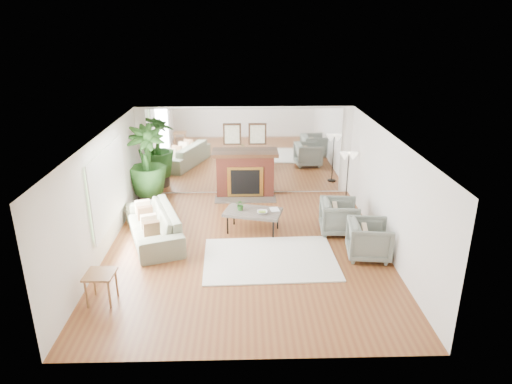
{
  "coord_description": "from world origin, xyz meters",
  "views": [
    {
      "loc": [
        -0.04,
        -8.92,
        4.65
      ],
      "look_at": [
        0.23,
        0.6,
        1.1
      ],
      "focal_mm": 32.0,
      "sensor_mm": 36.0,
      "label": 1
    }
  ],
  "objects_px": {
    "coffee_table": "(253,213)",
    "potted_ficus": "(147,163)",
    "armchair_back": "(339,217)",
    "armchair_front": "(369,240)",
    "floor_lamp": "(349,161)",
    "sofa": "(153,224)",
    "side_table": "(100,278)",
    "fireplace": "(245,174)"
  },
  "relations": [
    {
      "from": "armchair_back",
      "to": "armchair_front",
      "type": "relative_size",
      "value": 0.99
    },
    {
      "from": "sofa",
      "to": "potted_ficus",
      "type": "relative_size",
      "value": 1.14
    },
    {
      "from": "armchair_front",
      "to": "potted_ficus",
      "type": "xyz_separation_m",
      "value": [
        -5.16,
        3.13,
        0.75
      ]
    },
    {
      "from": "fireplace",
      "to": "armchair_back",
      "type": "relative_size",
      "value": 2.35
    },
    {
      "from": "side_table",
      "to": "floor_lamp",
      "type": "bearing_deg",
      "value": 39.76
    },
    {
      "from": "fireplace",
      "to": "armchair_front",
      "type": "height_order",
      "value": "fireplace"
    },
    {
      "from": "fireplace",
      "to": "armchair_front",
      "type": "xyz_separation_m",
      "value": [
        2.56,
        -3.7,
        -0.26
      ]
    },
    {
      "from": "coffee_table",
      "to": "armchair_front",
      "type": "distance_m",
      "value": 2.74
    },
    {
      "from": "potted_ficus",
      "to": "armchair_back",
      "type": "bearing_deg",
      "value": -21.81
    },
    {
      "from": "coffee_table",
      "to": "floor_lamp",
      "type": "bearing_deg",
      "value": 31.42
    },
    {
      "from": "armchair_front",
      "to": "floor_lamp",
      "type": "relative_size",
      "value": 0.59
    },
    {
      "from": "coffee_table",
      "to": "sofa",
      "type": "bearing_deg",
      "value": -171.56
    },
    {
      "from": "fireplace",
      "to": "coffee_table",
      "type": "relative_size",
      "value": 1.41
    },
    {
      "from": "fireplace",
      "to": "sofa",
      "type": "xyz_separation_m",
      "value": [
        -2.11,
        -2.71,
        -0.3
      ]
    },
    {
      "from": "side_table",
      "to": "potted_ficus",
      "type": "relative_size",
      "value": 0.26
    },
    {
      "from": "floor_lamp",
      "to": "side_table",
      "type": "bearing_deg",
      "value": -140.24
    },
    {
      "from": "coffee_table",
      "to": "potted_ficus",
      "type": "height_order",
      "value": "potted_ficus"
    },
    {
      "from": "armchair_back",
      "to": "side_table",
      "type": "bearing_deg",
      "value": 124.6
    },
    {
      "from": "sofa",
      "to": "potted_ficus",
      "type": "distance_m",
      "value": 2.34
    },
    {
      "from": "sofa",
      "to": "armchair_back",
      "type": "height_order",
      "value": "armchair_back"
    },
    {
      "from": "fireplace",
      "to": "floor_lamp",
      "type": "xyz_separation_m",
      "value": [
        2.7,
        -0.82,
        0.6
      ]
    },
    {
      "from": "fireplace",
      "to": "armchair_front",
      "type": "bearing_deg",
      "value": -55.26
    },
    {
      "from": "armchair_back",
      "to": "side_table",
      "type": "height_order",
      "value": "armchair_back"
    },
    {
      "from": "potted_ficus",
      "to": "floor_lamp",
      "type": "distance_m",
      "value": 5.31
    },
    {
      "from": "coffee_table",
      "to": "side_table",
      "type": "xyz_separation_m",
      "value": [
        -2.72,
        -2.83,
        0.0
      ]
    },
    {
      "from": "potted_ficus",
      "to": "armchair_front",
      "type": "bearing_deg",
      "value": -31.24
    },
    {
      "from": "armchair_front",
      "to": "floor_lamp",
      "type": "height_order",
      "value": "floor_lamp"
    },
    {
      "from": "coffee_table",
      "to": "armchair_back",
      "type": "xyz_separation_m",
      "value": [
        2.02,
        -0.11,
        -0.08
      ]
    },
    {
      "from": "armchair_back",
      "to": "potted_ficus",
      "type": "relative_size",
      "value": 0.4
    },
    {
      "from": "sofa",
      "to": "floor_lamp",
      "type": "bearing_deg",
      "value": 91.75
    },
    {
      "from": "coffee_table",
      "to": "potted_ficus",
      "type": "bearing_deg",
      "value": 146.85
    },
    {
      "from": "coffee_table",
      "to": "armchair_back",
      "type": "relative_size",
      "value": 1.67
    },
    {
      "from": "armchair_back",
      "to": "side_table",
      "type": "xyz_separation_m",
      "value": [
        -4.74,
        -2.72,
        0.08
      ]
    },
    {
      "from": "side_table",
      "to": "floor_lamp",
      "type": "height_order",
      "value": "floor_lamp"
    },
    {
      "from": "floor_lamp",
      "to": "fireplace",
      "type": "bearing_deg",
      "value": 163.09
    },
    {
      "from": "armchair_back",
      "to": "floor_lamp",
      "type": "relative_size",
      "value": 0.59
    },
    {
      "from": "coffee_table",
      "to": "armchair_front",
      "type": "height_order",
      "value": "armchair_front"
    },
    {
      "from": "fireplace",
      "to": "armchair_front",
      "type": "distance_m",
      "value": 4.51
    },
    {
      "from": "armchair_back",
      "to": "armchair_front",
      "type": "height_order",
      "value": "armchair_front"
    },
    {
      "from": "sofa",
      "to": "armchair_front",
      "type": "distance_m",
      "value": 4.77
    },
    {
      "from": "sofa",
      "to": "floor_lamp",
      "type": "relative_size",
      "value": 1.66
    },
    {
      "from": "coffee_table",
      "to": "sofa",
      "type": "distance_m",
      "value": 2.3
    }
  ]
}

